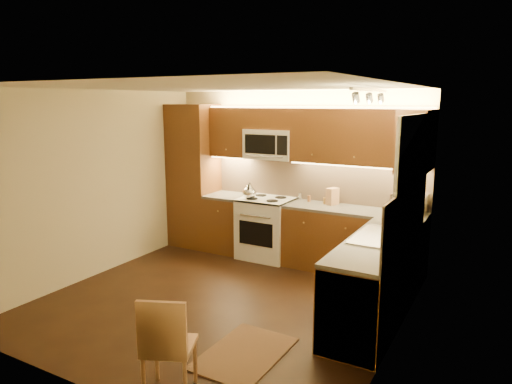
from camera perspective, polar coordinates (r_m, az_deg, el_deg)
The scene contains 37 objects.
floor at distance 5.73m, azimuth -4.10°, elevation -13.15°, with size 4.00×4.00×0.01m, color black.
ceiling at distance 5.23m, azimuth -4.48°, elevation 12.68°, with size 4.00×4.00×0.01m, color beige.
wall_back at distance 7.07m, azimuth 4.68°, elevation 2.08°, with size 4.00×0.01×2.50m, color #C2B68E.
wall_front at distance 3.89m, azimuth -20.81°, elevation -6.08°, with size 4.00×0.01×2.50m, color #C2B68E.
wall_left at distance 6.64m, azimuth -18.84°, elevation 0.94°, with size 0.01×4.00×2.50m, color #C2B68E.
wall_right at distance 4.58m, azimuth 17.12°, elevation -3.31°, with size 0.01×4.00×2.50m, color #C2B68E.
pantry at distance 7.67m, azimuth -7.58°, elevation 1.96°, with size 0.70×0.60×2.30m, color #4E2C10.
base_cab_back_left at distance 7.45m, azimuth -3.35°, elevation -3.90°, with size 0.62×0.60×0.86m, color #4E2C10.
counter_back_left at distance 7.34m, azimuth -3.39°, elevation -0.50°, with size 0.62×0.60×0.04m, color #3B3735.
base_cab_back_right at distance 6.62m, azimuth 11.73°, elevation -6.03°, with size 1.92×0.60×0.86m, color #4E2C10.
counter_back_right at distance 6.50m, azimuth 11.88°, elevation -2.24°, with size 1.92×0.60×0.04m, color #3B3735.
base_cab_right at distance 5.27m, azimuth 14.32°, elevation -10.66°, with size 0.60×2.00×0.86m, color #4E2C10.
counter_right at distance 5.12m, azimuth 14.56°, elevation -5.97°, with size 0.60×2.00×0.04m, color #3B3735.
dishwasher at distance 4.64m, azimuth 12.00°, elevation -13.59°, with size 0.58×0.60×0.84m, color silver.
backsplash_back at distance 6.94m, azimuth 7.27°, elevation 1.43°, with size 3.30×0.02×0.60m, color tan.
backsplash_right at distance 4.98m, azimuth 17.96°, elevation -2.83°, with size 0.02×2.00×0.60m, color tan.
upper_cab_back_left at distance 7.32m, azimuth -2.95°, elevation 7.32°, with size 0.62×0.35×0.75m, color #4E2C10.
upper_cab_back_right at distance 6.47m, azimuth 12.56°, elevation 6.59°, with size 1.92×0.35×0.75m, color #4E2C10.
upper_cab_bridge at distance 6.96m, azimuth 1.91°, elevation 8.96°, with size 0.76×0.35×0.31m, color #4E2C10.
upper_cab_right_corner at distance 5.88m, azimuth 18.73°, elevation 5.85°, with size 0.35×0.50×0.75m, color #4E2C10.
stove at distance 7.08m, azimuth 1.26°, elevation -4.42°, with size 0.76×0.65×0.92m, color silver, non-canonical shape.
microwave at distance 6.97m, azimuth 1.83°, elevation 5.87°, with size 0.76×0.38×0.44m, color silver, non-canonical shape.
window_frame at distance 5.05m, azimuth 18.51°, elevation 1.96°, with size 0.03×1.44×1.24m, color silver.
window_blinds at distance 5.05m, azimuth 18.29°, elevation 1.98°, with size 0.02×1.36×1.16m, color silver.
sink at distance 5.24m, azimuth 15.03°, elevation -4.54°, with size 0.52×0.86×0.15m, color silver, non-canonical shape.
faucet at distance 5.18m, azimuth 17.00°, elevation -3.96°, with size 0.20×0.04×0.30m, color silver, non-canonical shape.
track_light_bar at distance 4.95m, azimuth 13.74°, elevation 12.04°, with size 0.04×1.20×0.03m, color silver.
kettle at distance 6.92m, azimuth -0.82°, elevation 0.18°, with size 0.21×0.21×0.25m, color silver, non-canonical shape.
toaster_oven at distance 6.46m, azimuth 18.30°, elevation -1.29°, with size 0.44×0.33×0.26m, color silver.
knife_block at distance 6.71m, azimuth 9.33°, elevation -0.53°, with size 0.11×0.17×0.24m, color #A66E4A.
spice_jar_a at distance 6.99m, azimuth 5.38°, elevation -0.53°, with size 0.04×0.04×0.10m, color silver.
spice_jar_b at distance 6.87m, azimuth 6.50°, elevation -0.81°, with size 0.05×0.05×0.09m, color brown.
spice_jar_c at distance 7.01m, azimuth 5.47°, elevation -0.50°, with size 0.04×0.04×0.10m, color silver.
spice_jar_d at distance 6.76m, azimuth 8.40°, elevation -1.04°, with size 0.05×0.05×0.09m, color #A27230.
soap_bottle at distance 5.58m, azimuth 17.62°, elevation -3.57°, with size 0.08×0.08×0.18m, color #B6B6BA.
rug at distance 4.66m, azimuth -1.42°, elevation -19.13°, with size 0.67×1.00×0.01m, color black.
dining_chair at distance 3.99m, azimuth -10.56°, elevation -17.74°, with size 0.39×0.39×0.87m, color #A66E4A, non-canonical shape.
Camera 1 is at (2.89, -4.36, 2.35)m, focal length 32.71 mm.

